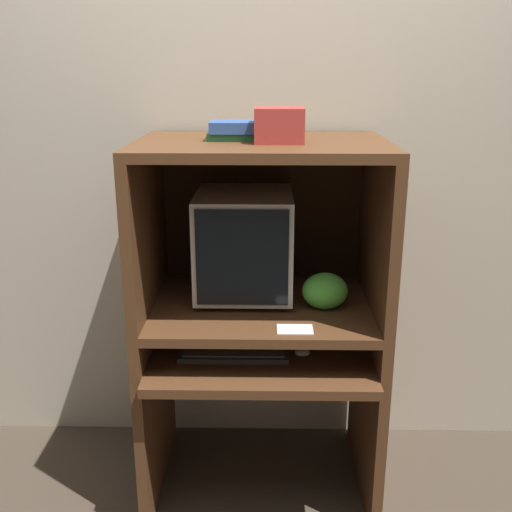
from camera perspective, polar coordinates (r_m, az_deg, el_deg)
wall_back at (r=2.61m, az=0.62°, el=8.78°), size 6.00×0.06×2.60m
desk_base at (r=2.50m, az=0.47°, el=-13.30°), size 0.92×0.73×0.65m
desk_monitor_shelf at (r=2.37m, az=0.51°, el=-5.28°), size 0.92×0.67×0.16m
hutch_upper at (r=2.27m, az=0.54°, el=5.63°), size 0.92×0.67×0.63m
crt_monitor at (r=2.37m, az=-1.14°, el=1.23°), size 0.37×0.42×0.42m
keyboard at (r=2.30m, az=-2.11°, el=-9.13°), size 0.41×0.15×0.03m
mouse at (r=2.30m, az=4.44°, el=-9.15°), size 0.06×0.04×0.03m
snack_bag at (r=2.29m, az=6.58°, el=-3.33°), size 0.17×0.13×0.14m
book_stack at (r=2.22m, az=-1.84°, el=11.89°), size 0.21×0.15×0.07m
paper_card at (r=2.12m, az=3.73°, el=-6.99°), size 0.13×0.08×0.00m
storage_box at (r=2.13m, az=2.21°, el=12.34°), size 0.17×0.15×0.12m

